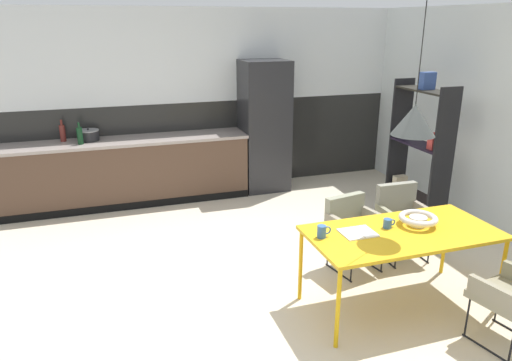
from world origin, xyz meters
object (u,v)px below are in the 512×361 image
bottle_oil_tall (80,136)px  open_shelf_unit (420,145)px  fruit_bowl (418,219)px  pendant_lamp_over_table_near (414,120)px  refrigerator_column (264,126)px  open_book (358,233)px  bottle_vinegar_dark (63,133)px  mug_glass_clear (322,231)px  armchair_corner_seat (352,222)px  armchair_by_stool (401,212)px  dining_table (402,236)px  mug_short_terracotta (388,223)px  cooking_pot (89,135)px

bottle_oil_tall → open_shelf_unit: 4.41m
fruit_bowl → pendant_lamp_over_table_near: size_ratio=0.33×
refrigerator_column → open_book: (-0.31, -3.33, -0.23)m
bottle_vinegar_dark → pendant_lamp_over_table_near: (2.88, -3.55, 0.67)m
mug_glass_clear → open_shelf_unit: bearing=38.0°
armchair_corner_seat → armchair_by_stool: 0.63m
armchair_by_stool → open_book: armchair_by_stool is taller
dining_table → armchair_by_stool: size_ratio=2.09×
mug_short_terracotta → pendant_lamp_over_table_near: (0.09, -0.09, 0.93)m
armchair_corner_seat → armchair_by_stool: (0.63, 0.07, -0.00)m
mug_short_terracotta → bottle_vinegar_dark: (-2.80, 3.46, 0.26)m
mug_glass_clear → bottle_vinegar_dark: bearing=122.1°
cooking_pot → armchair_by_stool: bearing=-40.3°
refrigerator_column → cooking_pot: (-2.48, 0.10, 0.02)m
fruit_bowl → open_book: 0.59m
armchair_by_stool → open_book: bearing=38.9°
armchair_corner_seat → mug_glass_clear: 0.99m
fruit_bowl → open_shelf_unit: bearing=53.7°
open_book → open_shelf_unit: (1.88, 1.74, 0.20)m
cooking_pot → bottle_oil_tall: size_ratio=0.97×
pendant_lamp_over_table_near → bottle_oil_tall: bearing=128.8°
bottle_vinegar_dark → cooking_pot: bearing=-8.7°
open_book → cooking_pot: (-2.17, 3.43, 0.25)m
armchair_by_stool → mug_short_terracotta: size_ratio=6.92×
armchair_corner_seat → mug_glass_clear: bearing=33.8°
mug_glass_clear → cooking_pot: 3.88m
armchair_by_stool → mug_glass_clear: bearing=30.5°
mug_glass_clear → cooking_pot: bearing=118.4°
mug_short_terracotta → bottle_oil_tall: bottle_oil_tall is taller
mug_short_terracotta → bottle_vinegar_dark: bearing=129.0°
bottle_oil_tall → pendant_lamp_over_table_near: bearing=-51.2°
armchair_corner_seat → bottle_vinegar_dark: (-2.84, 2.78, 0.53)m
open_book → mug_glass_clear: 0.33m
armchair_by_stool → mug_short_terracotta: (-0.67, -0.74, 0.27)m
open_shelf_unit → refrigerator_column: bearing=-135.3°
bottle_oil_tall → dining_table: bearing=-51.3°
fruit_bowl → mug_glass_clear: (-0.92, 0.03, -0.01)m
cooking_pot → pendant_lamp_over_table_near: pendant_lamp_over_table_near is taller
dining_table → open_shelf_unit: 2.37m
bottle_oil_tall → armchair_by_stool: bearing=-37.4°
bottle_vinegar_dark → pendant_lamp_over_table_near: bearing=-50.9°
refrigerator_column → open_shelf_unit: (1.57, -1.59, -0.03)m
fruit_bowl → mug_glass_clear: 0.92m
open_book → mug_short_terracotta: size_ratio=2.51×
fruit_bowl → pendant_lamp_over_table_near: (-0.20, -0.06, 0.91)m
bottle_oil_tall → armchair_corner_seat: bearing=-44.2°
bottle_vinegar_dark → bottle_oil_tall: size_ratio=1.01×
armchair_corner_seat → bottle_oil_tall: bottle_oil_tall is taller
cooking_pot → pendant_lamp_over_table_near: (2.56, -3.50, 0.71)m
open_book → bottle_oil_tall: 3.97m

